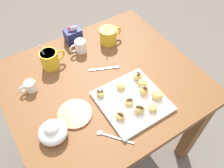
{
  "coord_description": "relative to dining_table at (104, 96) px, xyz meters",
  "views": [
    {
      "loc": [
        -0.36,
        -0.65,
        1.63
      ],
      "look_at": [
        0.02,
        -0.06,
        0.75
      ],
      "focal_mm": 37.38,
      "sensor_mm": 36.0,
      "label": 1
    }
  ],
  "objects": [
    {
      "name": "beignet_1",
      "position": [
        0.14,
        -0.14,
        0.17
      ],
      "size": [
        0.06,
        0.07,
        0.04
      ],
      "primitive_type": "ellipsoid",
      "rotation": [
        0.0,
        0.0,
        3.65
      ],
      "color": "#E5B260",
      "rests_on": "pastry_plate_square"
    },
    {
      "name": "ice_cream_bowl",
      "position": [
        -0.33,
        -0.15,
        0.17
      ],
      "size": [
        0.12,
        0.12,
        0.09
      ],
      "color": "white",
      "rests_on": "dining_table"
    },
    {
      "name": "cream_pitcher_white",
      "position": [
        0.01,
        0.25,
        0.17
      ],
      "size": [
        0.1,
        0.06,
        0.07
      ],
      "color": "white",
      "rests_on": "dining_table"
    },
    {
      "name": "chocolate_drizzle_6",
      "position": [
        0.03,
        -0.19,
        0.18
      ],
      "size": [
        0.03,
        0.03,
        0.0
      ],
      "primitive_type": "ellipsoid",
      "rotation": [
        0.0,
        0.0,
        2.56
      ],
      "color": "black",
      "rests_on": "beignet_6"
    },
    {
      "name": "beignet_6",
      "position": [
        0.03,
        -0.19,
        0.16
      ],
      "size": [
        0.06,
        0.06,
        0.03
      ],
      "primitive_type": "ellipsoid",
      "rotation": [
        0.0,
        0.0,
        2.17
      ],
      "color": "#E5B260",
      "rests_on": "pastry_plate_square"
    },
    {
      "name": "chocolate_drizzle_3",
      "position": [
        -0.06,
        -0.08,
        0.18
      ],
      "size": [
        0.03,
        0.03,
        0.0
      ],
      "primitive_type": "ellipsoid",
      "rotation": [
        0.0,
        0.0,
        2.73
      ],
      "color": "black",
      "rests_on": "beignet_3"
    },
    {
      "name": "beignet_9",
      "position": [
        0.16,
        -0.23,
        0.17
      ],
      "size": [
        0.08,
        0.08,
        0.04
      ],
      "primitive_type": "ellipsoid",
      "rotation": [
        0.0,
        0.0,
        1.05
      ],
      "color": "#E5B260",
      "rests_on": "pastry_plate_square"
    },
    {
      "name": "coffee_mug_mustard_left",
      "position": [
        -0.17,
        0.23,
        0.19
      ],
      "size": [
        0.13,
        0.09,
        0.15
      ],
      "color": "gold",
      "rests_on": "dining_table"
    },
    {
      "name": "beignet_7",
      "position": [
        0.04,
        -0.25,
        0.17
      ],
      "size": [
        0.07,
        0.06,
        0.04
      ],
      "primitive_type": "ellipsoid",
      "rotation": [
        0.0,
        0.0,
        2.72
      ],
      "color": "#E5B260",
      "rests_on": "pastry_plate_square"
    },
    {
      "name": "loose_spoon_near_saucer",
      "position": [
        0.07,
        0.06,
        0.14
      ],
      "size": [
        0.15,
        0.07,
        0.01
      ],
      "color": "silver",
      "rests_on": "dining_table"
    },
    {
      "name": "coffee_mug_mustard_right",
      "position": [
        0.18,
        0.23,
        0.18
      ],
      "size": [
        0.13,
        0.09,
        0.14
      ],
      "color": "gold",
      "rests_on": "dining_table"
    },
    {
      "name": "chocolate_drizzle_7",
      "position": [
        0.04,
        -0.25,
        0.19
      ],
      "size": [
        0.04,
        0.04,
        0.0
      ],
      "primitive_type": "ellipsoid",
      "rotation": [
        0.0,
        0.0,
        2.29
      ],
      "color": "black",
      "rests_on": "beignet_7"
    },
    {
      "name": "ground_plane",
      "position": [
        0.0,
        0.0,
        -0.59
      ],
      "size": [
        8.0,
        8.0,
        0.0
      ],
      "primitive_type": "plane",
      "color": "#665B51"
    },
    {
      "name": "loose_spoon_by_plate",
      "position": [
        -0.13,
        -0.28,
        0.14
      ],
      "size": [
        0.11,
        0.13,
        0.01
      ],
      "color": "silver",
      "rests_on": "dining_table"
    },
    {
      "name": "pastry_plate_square",
      "position": [
        0.05,
        -0.18,
        0.14
      ],
      "size": [
        0.29,
        0.29,
        0.02
      ],
      "primitive_type": "cube",
      "color": "white",
      "rests_on": "dining_table"
    },
    {
      "name": "sugar_caddy",
      "position": [
        0.01,
        0.35,
        0.18
      ],
      "size": [
        0.09,
        0.07,
        0.11
      ],
      "color": "#191E51",
      "rests_on": "dining_table"
    },
    {
      "name": "chocolate_sauce_pitcher",
      "position": [
        -0.32,
        0.14,
        0.17
      ],
      "size": [
        0.09,
        0.05,
        0.06
      ],
      "color": "white",
      "rests_on": "dining_table"
    },
    {
      "name": "beignet_3",
      "position": [
        -0.06,
        -0.08,
        0.17
      ],
      "size": [
        0.06,
        0.06,
        0.03
      ],
      "primitive_type": "ellipsoid",
      "rotation": [
        0.0,
        0.0,
        2.79
      ],
      "color": "#E5B260",
      "rests_on": "pastry_plate_square"
    },
    {
      "name": "dining_table",
      "position": [
        0.0,
        0.0,
        0.0
      ],
      "size": [
        0.95,
        0.84,
        0.73
      ],
      "color": "brown",
      "rests_on": "ground_plane"
    },
    {
      "name": "beignet_8",
      "position": [
        0.12,
        -0.18,
        0.17
      ],
      "size": [
        0.05,
        0.05,
        0.04
      ],
      "primitive_type": "ellipsoid",
      "rotation": [
        0.0,
        0.0,
        1.41
      ],
      "color": "#E5B260",
      "rests_on": "pastry_plate_square"
    },
    {
      "name": "beignet_5",
      "position": [
        -0.05,
        -0.23,
        0.17
      ],
      "size": [
        0.05,
        0.06,
        0.03
      ],
      "primitive_type": "ellipsoid",
      "rotation": [
        0.0,
        0.0,
        4.98
      ],
      "color": "#E5B260",
      "rests_on": "pastry_plate_square"
    },
    {
      "name": "beignet_4",
      "position": [
        0.04,
        -0.1,
        0.17
      ],
      "size": [
        0.07,
        0.06,
        0.03
      ],
      "primitive_type": "ellipsoid",
      "rotation": [
        0.0,
        0.0,
        0.82
      ],
      "color": "#E5B260",
      "rests_on": "pastry_plate_square"
    },
    {
      "name": "beignet_0",
      "position": [
        0.1,
        -0.27,
        0.17
      ],
      "size": [
        0.06,
        0.07,
        0.03
      ],
      "primitive_type": "ellipsoid",
      "rotation": [
        0.0,
        0.0,
        0.98
      ],
      "color": "#E5B260",
      "rests_on": "pastry_plate_square"
    },
    {
      "name": "chocolate_drizzle_8",
      "position": [
        0.12,
        -0.18,
        0.19
      ],
      "size": [
        0.02,
        0.03,
        0.0
      ],
      "primitive_type": "ellipsoid",
      "rotation": [
        0.0,
        0.0,
        1.65
      ],
      "color": "black",
      "rests_on": "beignet_8"
    },
    {
      "name": "saucer_coral_left",
      "position": [
        -0.21,
        -0.1,
        0.14
      ],
      "size": [
        0.16,
        0.16,
        0.01
      ],
      "primitive_type": "cylinder",
      "color": "#E5704C",
      "rests_on": "dining_table"
    },
    {
      "name": "chocolate_drizzle_2",
      "position": [
        0.15,
        -0.09,
        0.19
      ],
      "size": [
        0.03,
        0.03,
        0.0
      ],
      "primitive_type": "ellipsoid",
      "rotation": [
        0.0,
        0.0,
        4.21
      ],
      "color": "black",
      "rests_on": "beignet_2"
    },
    {
      "name": "beignet_2",
      "position": [
        0.15,
        -0.09,
        0.17
      ],
      "size": [
        0.06,
        0.06,
        0.04
      ],
      "primitive_type": "ellipsoid",
      "rotation": [
        0.0,
        0.0,
        4.05
      ],
      "color": "#E5B260",
      "rests_on": "pastry_plate_square"
    },
    {
      "name": "chocolate_drizzle_5",
      "position": [
        -0.05,
        -0.23,
        0.18
      ],
      "size": [
        0.02,
        0.04,
        0.0
      ],
      "primitive_type": "ellipsoid",
      "rotation": [
        0.0,
        0.0,
        5.02
      ],
      "color": "black",
      "rests_on": "beignet_5"
    }
  ]
}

